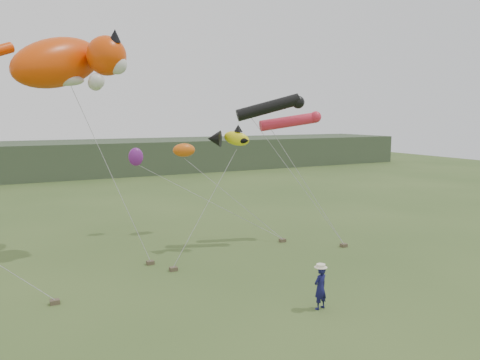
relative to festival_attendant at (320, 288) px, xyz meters
name	(u,v)px	position (x,y,z in m)	size (l,w,h in m)	color
ground	(272,298)	(-1.06, 1.71, -0.82)	(120.00, 120.00, 0.00)	#385123
headland	(59,160)	(-4.17, 46.40, 1.10)	(90.00, 13.00, 4.00)	#2D3D28
festival_attendant	(320,288)	(0.00, 0.00, 0.00)	(0.60, 0.39, 1.64)	#121346
sandbag_anchors	(214,261)	(-1.28, 6.88, -0.73)	(15.35, 3.89, 0.18)	brown
cat_kite	(69,62)	(-6.93, 12.06, 9.05)	(7.10, 5.11, 3.70)	#DD3F05
fish_kite	(228,138)	(0.49, 8.87, 5.17)	(2.50, 1.62, 1.25)	yellow
tube_kites	(283,113)	(3.93, 8.95, 6.48)	(5.23, 2.10, 2.11)	black
misc_kites	(166,153)	(-1.39, 13.76, 4.12)	(3.86, 1.73, 1.34)	#DA5C10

